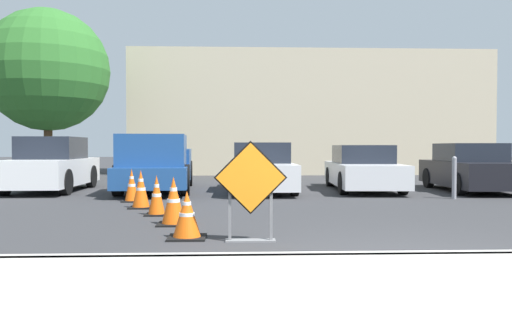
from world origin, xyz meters
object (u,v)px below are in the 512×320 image
(traffic_cone_fourth, at_px, (141,190))
(parked_car_nearest, at_px, (52,166))
(traffic_cone_fifth, at_px, (132,186))
(parked_car_third, at_px, (363,169))
(bollard_nearest, at_px, (454,177))
(traffic_cone_third, at_px, (157,196))
(traffic_cone_second, at_px, (174,201))
(pickup_truck, at_px, (156,166))
(parked_car_second, at_px, (261,169))
(road_closed_sign, at_px, (251,187))
(traffic_cone_nearest, at_px, (187,215))
(parked_car_fourth, at_px, (470,169))

(traffic_cone_fourth, relative_size, parked_car_nearest, 0.20)
(traffic_cone_fifth, relative_size, parked_car_third, 0.17)
(traffic_cone_fourth, xyz_separation_m, bollard_nearest, (7.46, 1.55, 0.16))
(traffic_cone_third, bearing_deg, parked_car_third, 44.63)
(traffic_cone_second, height_order, traffic_cone_fifth, traffic_cone_second)
(pickup_truck, bearing_deg, traffic_cone_third, 95.33)
(parked_car_nearest, distance_m, parked_car_second, 6.14)
(traffic_cone_third, relative_size, parked_car_third, 0.17)
(traffic_cone_third, xyz_separation_m, parked_car_second, (2.25, 5.01, 0.28))
(traffic_cone_second, relative_size, bollard_nearest, 0.76)
(traffic_cone_fifth, bearing_deg, parked_car_nearest, 134.83)
(road_closed_sign, xyz_separation_m, traffic_cone_nearest, (-0.90, 0.29, -0.43))
(parked_car_second, height_order, parked_car_third, parked_car_second)
(traffic_cone_fourth, height_order, parked_car_fourth, parked_car_fourth)
(traffic_cone_nearest, xyz_separation_m, bollard_nearest, (6.15, 5.10, 0.23))
(pickup_truck, xyz_separation_m, bollard_nearest, (7.75, -2.35, -0.18))
(pickup_truck, height_order, parked_car_second, pickup_truck)
(traffic_cone_third, height_order, parked_car_nearest, parked_car_nearest)
(parked_car_nearest, relative_size, bollard_nearest, 3.88)
(parked_car_third, height_order, bollard_nearest, parked_car_third)
(road_closed_sign, bearing_deg, parked_car_fourth, 48.32)
(road_closed_sign, xyz_separation_m, parked_car_third, (3.61, 7.96, -0.13))
(pickup_truck, bearing_deg, parked_car_third, 178.45)
(traffic_cone_second, bearing_deg, traffic_cone_nearest, -74.66)
(traffic_cone_fourth, height_order, bollard_nearest, bollard_nearest)
(road_closed_sign, xyz_separation_m, traffic_cone_fourth, (-2.21, 3.83, -0.36))
(traffic_cone_second, relative_size, traffic_cone_fifth, 1.03)
(parked_car_second, bearing_deg, parked_car_nearest, -2.65)
(traffic_cone_nearest, height_order, parked_car_third, parked_car_third)
(parked_car_nearest, height_order, parked_car_third, parked_car_nearest)
(pickup_truck, bearing_deg, traffic_cone_fifth, 82.87)
(traffic_cone_second, distance_m, parked_car_nearest, 7.81)
(traffic_cone_fourth, distance_m, parked_car_second, 4.78)
(traffic_cone_fourth, bearing_deg, parked_car_nearest, 128.87)
(road_closed_sign, bearing_deg, parked_car_third, 65.62)
(parked_car_nearest, bearing_deg, parked_car_fourth, 176.45)
(traffic_cone_second, bearing_deg, parked_car_second, 73.92)
(traffic_cone_nearest, relative_size, parked_car_nearest, 0.16)
(traffic_cone_nearest, xyz_separation_m, parked_car_fourth, (7.57, 7.21, 0.32))
(parked_car_fourth, bearing_deg, pickup_truck, 1.86)
(traffic_cone_fifth, xyz_separation_m, bollard_nearest, (7.91, 0.31, 0.18))
(traffic_cone_fifth, relative_size, parked_car_nearest, 0.19)
(traffic_cone_fourth, relative_size, parked_car_fourth, 0.19)
(pickup_truck, bearing_deg, traffic_cone_nearest, 98.48)
(traffic_cone_second, height_order, pickup_truck, pickup_truck)
(traffic_cone_second, height_order, parked_car_third, parked_car_third)
(parked_car_third, xyz_separation_m, parked_car_fourth, (3.06, -0.47, 0.02))
(traffic_cone_fourth, xyz_separation_m, parked_car_third, (5.82, 4.13, 0.23))
(traffic_cone_second, bearing_deg, parked_car_nearest, 123.85)
(traffic_cone_fifth, bearing_deg, pickup_truck, 86.53)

